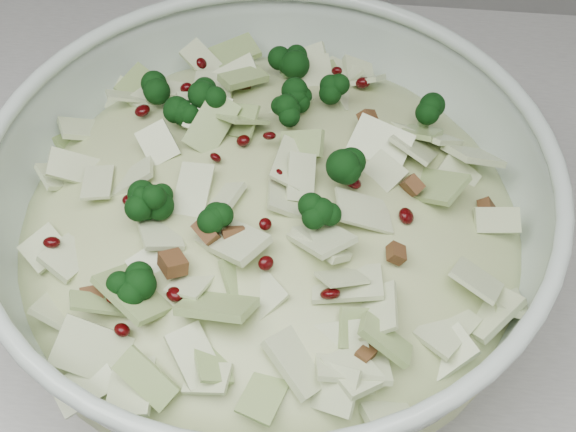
% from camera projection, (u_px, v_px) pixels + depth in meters
% --- Properties ---
extents(counter, '(3.60, 0.60, 0.90)m').
position_uv_depth(counter, '(176.00, 411.00, 1.03)').
color(counter, '#BABAB4').
rests_on(counter, floor).
extents(mixing_bowl, '(0.39, 0.39, 0.15)m').
position_uv_depth(mixing_bowl, '(271.00, 234.00, 0.55)').
color(mixing_bowl, '#B2C4B7').
rests_on(mixing_bowl, counter).
extents(salad, '(0.37, 0.37, 0.15)m').
position_uv_depth(salad, '(270.00, 212.00, 0.53)').
color(salad, '#C1C989').
rests_on(salad, mixing_bowl).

